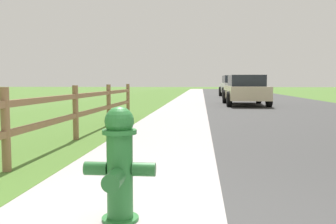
# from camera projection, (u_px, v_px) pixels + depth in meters

# --- Properties ---
(ground_plane) EXTENTS (120.00, 120.00, 0.00)m
(ground_plane) POSITION_uv_depth(u_px,v_px,m) (204.00, 98.00, 27.03)
(ground_plane) COLOR #4A732C
(road_asphalt) EXTENTS (7.00, 66.00, 0.01)m
(road_asphalt) POSITION_uv_depth(u_px,v_px,m) (250.00, 97.00, 28.71)
(road_asphalt) COLOR #393939
(road_asphalt) RESTS_ON ground
(curb_concrete) EXTENTS (6.00, 66.00, 0.01)m
(curb_concrete) POSITION_uv_depth(u_px,v_px,m) (166.00, 96.00, 29.28)
(curb_concrete) COLOR #B0A5A6
(curb_concrete) RESTS_ON ground
(grass_verge) EXTENTS (5.00, 66.00, 0.00)m
(grass_verge) POSITION_uv_depth(u_px,v_px,m) (147.00, 96.00, 29.41)
(grass_verge) COLOR #4A732C
(grass_verge) RESTS_ON ground
(fire_hydrant) EXTENTS (0.58, 0.48, 0.93)m
(fire_hydrant) POSITION_uv_depth(u_px,v_px,m) (119.00, 163.00, 3.00)
(fire_hydrant) COLOR #287233
(fire_hydrant) RESTS_ON ground
(rail_fence) EXTENTS (0.11, 10.53, 1.06)m
(rail_fence) POSITION_uv_depth(u_px,v_px,m) (75.00, 108.00, 7.24)
(rail_fence) COLOR brown
(rail_fence) RESTS_ON ground
(parked_suv_beige) EXTENTS (2.03, 4.77, 1.46)m
(parked_suv_beige) POSITION_uv_depth(u_px,v_px,m) (245.00, 90.00, 18.39)
(parked_suv_beige) COLOR #C6B793
(parked_suv_beige) RESTS_ON ground
(parked_car_white) EXTENTS (2.16, 4.67, 1.63)m
(parked_car_white) POSITION_uv_depth(u_px,v_px,m) (234.00, 86.00, 28.68)
(parked_car_white) COLOR white
(parked_car_white) RESTS_ON ground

